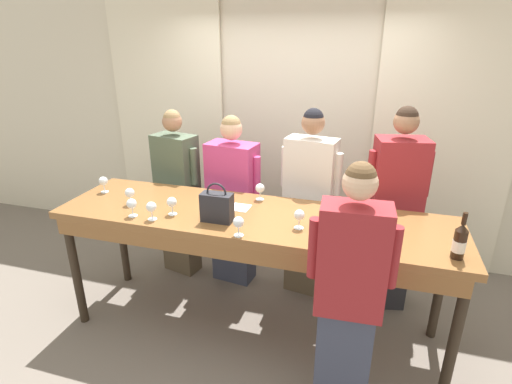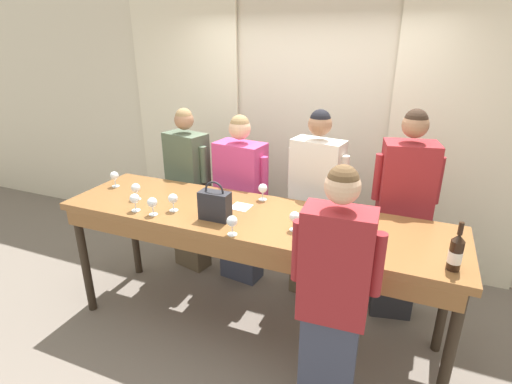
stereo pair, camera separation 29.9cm
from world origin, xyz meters
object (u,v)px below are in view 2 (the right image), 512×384
Objects in this scene: wine_glass_front_right at (173,199)px; wine_bottle at (456,252)px; tasting_bar at (251,227)px; wine_glass_back_mid at (373,234)px; wine_glass_center_right at (136,189)px; wine_glass_center_left at (232,222)px; wine_glass_center_mid at (135,199)px; wine_glass_front_mid at (114,176)px; host_pouring at (332,306)px; guest_striped_shirt at (402,218)px; wine_glass_back_right at (263,189)px; handbag at (215,205)px; wine_glass_back_left at (152,203)px; wine_glass_front_left at (295,217)px; guest_cream_sweater at (315,207)px; guest_olive_jacket at (189,191)px; guest_pink_top at (241,201)px.

wine_bottle is at bearing -2.28° from wine_glass_front_right.
wine_glass_back_mid is (0.89, -0.14, 0.19)m from tasting_bar.
wine_glass_center_right is (-0.98, -0.07, 0.19)m from tasting_bar.
wine_glass_center_left is 0.85m from wine_glass_center_mid.
host_pouring reaches higher than wine_glass_front_mid.
guest_striped_shirt is at bearing 20.83° from wine_glass_center_right.
wine_bottle is 0.17× the size of guest_striped_shirt.
wine_glass_center_left and wine_glass_back_right have the same top height.
handbag is 0.16× the size of guest_striped_shirt.
wine_glass_center_left is at bearing -4.96° from wine_glass_back_left.
handbag is at bearing 13.79° from wine_glass_back_left.
wine_glass_back_left is at bearing -171.00° from wine_glass_front_left.
wine_glass_front_left is 0.52m from wine_glass_back_mid.
guest_cream_sweater is at bearing 44.12° from wine_glass_back_left.
wine_glass_center_mid is 1.00m from guest_olive_jacket.
wine_glass_center_right is at bearing 176.33° from wine_bottle.
wine_glass_back_left is at bearing -135.88° from guest_cream_sweater.
wine_glass_front_right is 1.00× the size of wine_glass_center_right.
wine_bottle reaches higher than handbag.
wine_glass_front_left and wine_glass_center_left have the same top height.
guest_cream_sweater reaches higher than wine_glass_center_left.
wine_bottle is 2.17× the size of wine_glass_back_right.
guest_striped_shirt is at bearing 78.02° from host_pouring.
wine_glass_front_right is at bearing 179.97° from wine_glass_back_mid.
wine_glass_front_mid is at bearing 175.72° from tasting_bar.
wine_glass_back_right is at bearing -160.45° from guest_striped_shirt.
wine_glass_center_right reaches higher than tasting_bar.
guest_pink_top reaches higher than wine_glass_center_left.
wine_glass_front_right is 0.97m from guest_olive_jacket.
guest_striped_shirt is (0.72, 0.00, 0.02)m from guest_cream_sweater.
wine_glass_front_left is at bearing -1.25° from wine_glass_center_right.
wine_glass_center_left is 0.08× the size of guest_striped_shirt.
wine_glass_center_mid is 1.00× the size of wine_glass_back_mid.
host_pouring is at bearing -36.79° from guest_olive_jacket.
wine_glass_front_left is 0.08× the size of guest_striped_shirt.
wine_glass_front_left is at bearing -46.18° from wine_glass_back_right.
tasting_bar is at bearing 170.81° from wine_bottle.
wine_glass_back_mid and wine_glass_back_right have the same top height.
wine_bottle is 1.93m from wine_glass_front_right.
wine_glass_front_mid is 1.00× the size of wine_glass_center_right.
guest_pink_top is 0.94× the size of guest_cream_sweater.
wine_glass_center_left is at bearing 159.77° from host_pouring.
wine_glass_center_mid is (0.50, -0.35, 0.00)m from wine_glass_front_mid.
wine_bottle is 1.41m from guest_cream_sweater.
wine_glass_front_mid and wine_glass_back_left have the same top height.
wine_bottle reaches higher than wine_glass_front_right.
host_pouring reaches higher than wine_glass_back_right.
wine_glass_back_left is (-0.46, -0.11, -0.02)m from handbag.
wine_glass_center_mid is at bearing -170.71° from handbag.
wine_glass_back_left is at bearing -150.65° from guest_striped_shirt.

